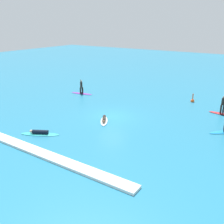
{
  "coord_description": "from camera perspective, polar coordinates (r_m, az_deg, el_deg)",
  "views": [
    {
      "loc": [
        13.39,
        -19.92,
        8.89
      ],
      "look_at": [
        0.0,
        0.0,
        0.5
      ],
      "focal_mm": 41.71,
      "sensor_mm": 36.0,
      "label": 1
    }
  ],
  "objects": [
    {
      "name": "marker_buoy",
      "position": [
        31.73,
        17.23,
        2.42
      ],
      "size": [
        0.44,
        0.44,
        1.09
      ],
      "color": "#E55119",
      "rests_on": "ground_plane"
    },
    {
      "name": "surfer_on_teal_board",
      "position": [
        22.43,
        -15.58,
        -4.44
      ],
      "size": [
        3.16,
        2.16,
        0.41
      ],
      "rotation": [
        0.0,
        0.0,
        3.64
      ],
      "color": "#33C6CC",
      "rests_on": "ground_plane"
    },
    {
      "name": "surfer_on_purple_board",
      "position": [
        33.88,
        -6.71,
        4.79
      ],
      "size": [
        3.02,
        1.1,
        2.0
      ],
      "rotation": [
        0.0,
        0.0,
        0.19
      ],
      "color": "purple",
      "rests_on": "ground_plane"
    },
    {
      "name": "surfer_on_white_board",
      "position": [
        24.38,
        -1.75,
        -1.76
      ],
      "size": [
        1.85,
        2.37,
        0.4
      ],
      "rotation": [
        0.0,
        0.0,
        5.29
      ],
      "color": "white",
      "rests_on": "ground_plane"
    },
    {
      "name": "ground_plane",
      "position": [
        25.6,
        0.0,
        -1.06
      ],
      "size": [
        120.0,
        120.0,
        0.0
      ],
      "primitive_type": "plane",
      "color": "teal",
      "rests_on": "ground"
    },
    {
      "name": "surfer_on_red_board",
      "position": [
        28.36,
        23.0,
        0.6
      ],
      "size": [
        2.51,
        0.79,
        2.37
      ],
      "rotation": [
        0.0,
        0.0,
        6.21
      ],
      "color": "red",
      "rests_on": "ground_plane"
    },
    {
      "name": "wave_crest",
      "position": [
        19.32,
        -15.47,
        -8.6
      ],
      "size": [
        15.66,
        0.9,
        0.18
      ],
      "primitive_type": "cube",
      "color": "white",
      "rests_on": "ground_plane"
    }
  ]
}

